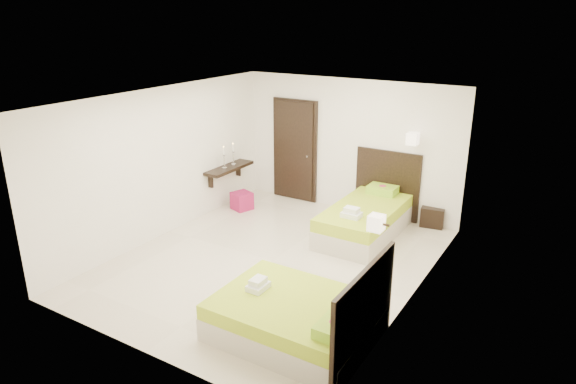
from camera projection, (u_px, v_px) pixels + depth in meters
The scene contains 7 objects.
floor at pixel (273, 261), 8.23m from camera, with size 5.50×5.50×0.00m, color beige.
bed_single at pixel (367, 217), 9.13m from camera, with size 1.27×2.12×1.75m.
bed_double at pixel (299, 317), 6.21m from camera, with size 1.88×1.60×1.55m.
nightstand at pixel (433, 216), 9.53m from camera, with size 0.42×0.37×0.37m, color black.
ottoman at pixel (242, 201), 10.33m from camera, with size 0.35×0.35×0.35m, color #931347.
door at pixel (295, 151), 10.64m from camera, with size 1.02×0.15×2.14m.
console_shelf at pixel (229, 168), 10.27m from camera, with size 0.35×1.20×0.78m.
Camera 1 is at (4.06, -6.18, 3.77)m, focal length 32.00 mm.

